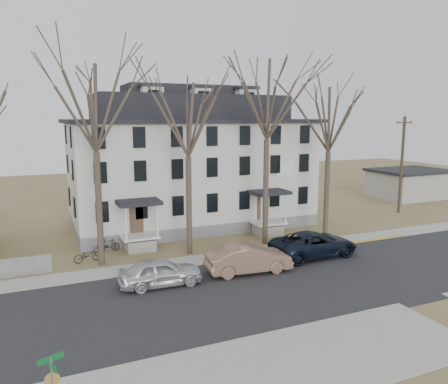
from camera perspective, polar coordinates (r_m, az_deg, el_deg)
name	(u,v)px	position (r m, az deg, el deg)	size (l,w,h in m)	color
ground	(336,293)	(25.07, 14.39, -12.64)	(120.00, 120.00, 0.00)	olive
main_road	(314,280)	(26.55, 11.70, -11.24)	(120.00, 10.00, 0.04)	#27272A
far_sidewalk	(265,252)	(31.35, 5.34, -7.78)	(120.00, 2.00, 0.08)	#A09F97
near_sidewalk_left	(244,377)	(17.43, 2.65, -22.97)	(20.00, 5.00, 0.08)	#A09F97
yellow_curb	(330,247)	(33.27, 13.72, -6.98)	(14.00, 0.25, 0.06)	gold
boarding_house	(191,164)	(38.42, -4.36, 3.69)	(20.80, 12.36, 12.05)	slate
distant_building	(409,183)	(56.18, 22.99, 1.05)	(8.50, 6.50, 3.35)	#A09F97
tree_far_left	(94,102)	(28.17, -16.64, 11.23)	(8.40, 8.40, 13.72)	#473B31
tree_mid_left	(188,114)	(29.52, -4.76, 10.07)	(7.80, 7.80, 12.74)	#473B31
tree_center	(267,93)	(32.00, 5.68, 12.69)	(9.00, 9.00, 14.70)	#473B31
tree_mid_right	(330,115)	(34.96, 13.65, 9.78)	(7.80, 7.80, 12.74)	#473B31
utility_pole_far	(402,164)	(46.30, 22.20, 3.43)	(2.00, 0.28, 9.50)	#3D3023
car_silver	(160,273)	(25.19, -8.30, -10.37)	(1.88, 4.67, 1.59)	silver
car_tan	(248,259)	(26.97, 3.21, -8.75)	(1.84, 5.27, 1.74)	#85624E
car_navy	(314,244)	(30.58, 11.67, -6.72)	(2.83, 6.15, 1.71)	black
bicycle_left	(88,256)	(30.22, -17.40, -7.93)	(0.63, 1.80, 0.95)	black
bicycle_right	(108,245)	(32.18, -14.87, -6.75)	(0.44, 1.54, 0.93)	black
street_sign	(53,384)	(14.72, -21.48, -22.35)	(0.76, 0.76, 2.66)	gray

